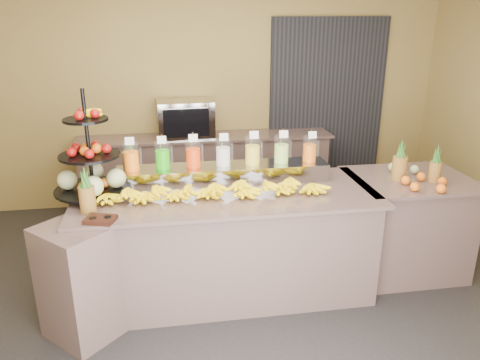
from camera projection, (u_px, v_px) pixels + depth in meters
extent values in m
plane|color=black|center=(233.00, 309.00, 3.92)|extent=(6.00, 6.00, 0.00)
cube|color=olive|center=(202.00, 93.00, 5.78)|extent=(6.00, 0.02, 2.80)
cube|color=black|center=(327.00, 106.00, 6.04)|extent=(1.50, 0.06, 2.20)
cube|color=gray|center=(227.00, 244.00, 4.04)|extent=(2.40, 0.90, 0.90)
cube|color=gray|center=(227.00, 195.00, 3.89)|extent=(2.50, 1.00, 0.03)
cube|color=gray|center=(83.00, 281.00, 3.50)|extent=(0.71, 0.71, 0.90)
cube|color=gray|center=(405.00, 226.00, 4.40)|extent=(1.00, 0.80, 0.90)
cube|color=gray|center=(411.00, 179.00, 4.24)|extent=(1.08, 0.88, 0.03)
cube|color=gray|center=(206.00, 173.00, 5.86)|extent=(3.00, 0.50, 0.90)
cube|color=gray|center=(205.00, 137.00, 5.70)|extent=(3.10, 0.55, 0.03)
cube|color=gray|center=(223.00, 173.00, 4.12)|extent=(1.85, 0.30, 0.15)
cylinder|color=silver|center=(131.00, 157.00, 3.94)|extent=(0.13, 0.13, 0.24)
cylinder|color=#FF6A06|center=(132.00, 161.00, 3.95)|extent=(0.12, 0.12, 0.16)
cylinder|color=gray|center=(129.00, 150.00, 3.92)|extent=(0.01, 0.01, 0.28)
cube|color=white|center=(130.00, 141.00, 3.83)|extent=(0.08, 0.02, 0.06)
cylinder|color=silver|center=(163.00, 155.00, 3.97)|extent=(0.13, 0.13, 0.24)
cylinder|color=#17B302|center=(163.00, 159.00, 3.99)|extent=(0.12, 0.12, 0.16)
cylinder|color=gray|center=(160.00, 149.00, 3.96)|extent=(0.01, 0.01, 0.28)
cube|color=white|center=(162.00, 140.00, 3.87)|extent=(0.08, 0.02, 0.06)
cylinder|color=silver|center=(193.00, 154.00, 4.01)|extent=(0.13, 0.13, 0.24)
cylinder|color=#EE3600|center=(193.00, 158.00, 4.03)|extent=(0.12, 0.12, 0.16)
cylinder|color=gray|center=(191.00, 147.00, 4.00)|extent=(0.01, 0.01, 0.28)
cube|color=white|center=(193.00, 138.00, 3.91)|extent=(0.08, 0.02, 0.07)
cylinder|color=silver|center=(223.00, 152.00, 4.05)|extent=(0.13, 0.13, 0.24)
cylinder|color=silver|center=(223.00, 157.00, 4.07)|extent=(0.12, 0.12, 0.16)
cylinder|color=gray|center=(221.00, 146.00, 4.04)|extent=(0.01, 0.01, 0.28)
cube|color=white|center=(224.00, 137.00, 3.95)|extent=(0.08, 0.02, 0.06)
cylinder|color=silver|center=(253.00, 151.00, 4.09)|extent=(0.13, 0.13, 0.25)
cylinder|color=gold|center=(253.00, 155.00, 4.10)|extent=(0.13, 0.13, 0.17)
cylinder|color=gray|center=(251.00, 144.00, 4.08)|extent=(0.01, 0.01, 0.29)
cube|color=white|center=(254.00, 135.00, 3.98)|extent=(0.08, 0.02, 0.07)
cylinder|color=silver|center=(281.00, 149.00, 4.13)|extent=(0.13, 0.13, 0.24)
cylinder|color=#A1D655|center=(281.00, 154.00, 4.14)|extent=(0.12, 0.12, 0.17)
cylinder|color=gray|center=(280.00, 143.00, 4.12)|extent=(0.01, 0.01, 0.29)
cube|color=white|center=(284.00, 134.00, 4.02)|extent=(0.08, 0.02, 0.07)
cylinder|color=silver|center=(310.00, 149.00, 4.17)|extent=(0.12, 0.12, 0.23)
cylinder|color=#DE6308|center=(310.00, 153.00, 4.19)|extent=(0.12, 0.12, 0.15)
cylinder|color=gray|center=(308.00, 143.00, 4.16)|extent=(0.01, 0.01, 0.27)
cube|color=white|center=(312.00, 135.00, 4.07)|extent=(0.07, 0.02, 0.06)
ellipsoid|color=yellow|center=(107.00, 197.00, 3.68)|extent=(0.23, 0.17, 0.10)
ellipsoid|color=yellow|center=(143.00, 194.00, 3.72)|extent=(0.23, 0.17, 0.10)
ellipsoid|color=yellow|center=(178.00, 192.00, 3.76)|extent=(0.23, 0.17, 0.10)
ellipsoid|color=yellow|center=(213.00, 190.00, 3.80)|extent=(0.23, 0.17, 0.10)
ellipsoid|color=yellow|center=(246.00, 188.00, 3.85)|extent=(0.23, 0.17, 0.10)
ellipsoid|color=yellow|center=(279.00, 186.00, 3.89)|extent=(0.23, 0.17, 0.10)
ellipsoid|color=yellow|center=(312.00, 185.00, 3.93)|extent=(0.23, 0.17, 0.10)
ellipsoid|color=yellow|center=(128.00, 187.00, 3.68)|extent=(0.19, 0.15, 0.09)
ellipsoid|color=yellow|center=(157.00, 186.00, 3.71)|extent=(0.19, 0.15, 0.09)
ellipsoid|color=yellow|center=(185.00, 184.00, 3.75)|extent=(0.19, 0.15, 0.09)
ellipsoid|color=yellow|center=(213.00, 183.00, 3.78)|extent=(0.19, 0.15, 0.09)
ellipsoid|color=yellow|center=(240.00, 181.00, 3.81)|extent=(0.19, 0.15, 0.09)
ellipsoid|color=yellow|center=(267.00, 180.00, 3.85)|extent=(0.19, 0.15, 0.09)
ellipsoid|color=yellow|center=(293.00, 178.00, 3.88)|extent=(0.19, 0.15, 0.09)
cylinder|color=black|center=(88.00, 144.00, 3.70)|extent=(0.03, 0.03, 0.87)
cylinder|color=black|center=(93.00, 189.00, 3.83)|extent=(0.71, 0.71, 0.02)
cylinder|color=black|center=(90.00, 155.00, 3.73)|extent=(0.56, 0.56, 0.02)
cylinder|color=black|center=(85.00, 120.00, 3.63)|extent=(0.40, 0.40, 0.02)
sphere|color=#B7BF83|center=(117.00, 177.00, 3.83)|extent=(0.16, 0.16, 0.16)
sphere|color=maroon|center=(106.00, 149.00, 3.74)|extent=(0.08, 0.08, 0.08)
sphere|color=orange|center=(80.00, 184.00, 3.80)|extent=(0.09, 0.09, 0.09)
cube|color=black|center=(100.00, 219.00, 3.35)|extent=(0.24, 0.21, 0.03)
cylinder|color=brown|center=(87.00, 200.00, 3.47)|extent=(0.12, 0.12, 0.20)
cone|color=#194818|center=(85.00, 177.00, 3.41)|extent=(0.06, 0.06, 0.16)
cylinder|color=brown|center=(131.00, 165.00, 4.18)|extent=(0.13, 0.13, 0.25)
cone|color=#194818|center=(129.00, 143.00, 4.11)|extent=(0.07, 0.07, 0.16)
cylinder|color=brown|center=(399.00, 168.00, 4.16)|extent=(0.12, 0.12, 0.21)
cylinder|color=brown|center=(435.00, 171.00, 4.13)|extent=(0.11, 0.11, 0.18)
ellipsoid|color=orange|center=(425.00, 183.00, 4.00)|extent=(0.32, 0.21, 0.08)
cube|color=gray|center=(185.00, 119.00, 5.59)|extent=(0.68, 0.49, 0.44)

